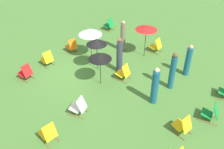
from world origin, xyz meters
The scene contains 20 objects.
ground_plane centered at (0.00, 0.00, 0.00)m, with size 40.00×40.00×0.00m, color #477A33.
deckchair_0 centered at (-4.44, -2.59, 0.37)m, with size 0.53×0.79×0.83m.
deckchair_1 centered at (2.36, -2.30, 0.37)m, with size 0.55×0.81×0.83m.
deckchair_3 centered at (0.90, -2.46, 0.37)m, with size 0.54×0.80×0.83m.
deckchair_4 centered at (0.77, 5.21, 0.37)m, with size 0.61×0.84×0.83m.
deckchair_6 centered at (-0.56, 5.80, 0.37)m, with size 0.62×0.84×0.83m.
deckchair_7 centered at (-3.90, 1.32, 0.37)m, with size 0.51×0.78×0.83m.
deckchair_9 centered at (2.47, 1.43, 0.37)m, with size 0.68×0.87×0.83m.
deckchair_10 centered at (-0.60, 1.44, 0.37)m, with size 0.55×0.80×0.83m.
deckchair_11 centered at (4.15, 1.55, 0.37)m, with size 0.55×0.81×0.83m.
deckchair_12 centered at (-0.88, -2.44, 0.37)m, with size 0.57×0.82×0.83m.
umbrella_0 centered at (-0.46, -0.13, 1.60)m, with size 1.02×1.02×1.75m.
umbrella_1 centered at (0.37, 0.80, 1.54)m, with size 1.07×1.07×1.69m.
umbrella_2 centered at (-3.08, 1.06, 1.73)m, with size 1.18×1.18×1.85m.
umbrella_3 centered at (-1.10, -1.14, 1.59)m, with size 1.24×1.24×1.75m.
person_0 centered at (-1.02, 0.86, 0.90)m, with size 0.40×0.40×1.89m.
person_1 centered at (-0.06, 3.46, 0.85)m, with size 0.37×0.37×1.80m.
person_2 centered at (-2.83, -0.26, 0.88)m, with size 0.35×0.35×1.85m.
person_3 centered at (-1.44, 3.55, 0.92)m, with size 0.35×0.35×1.88m.
person_4 centered at (-2.89, 3.66, 0.80)m, with size 0.40×0.40×1.68m.
Camera 1 is at (7.47, 7.14, 7.38)m, focal length 39.99 mm.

